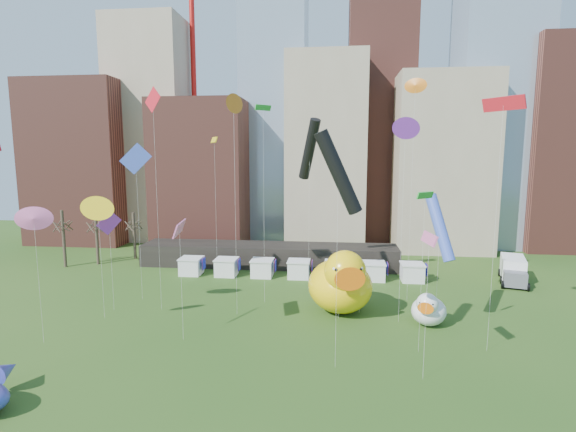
# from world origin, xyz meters

# --- Properties ---
(skyline) EXTENTS (101.00, 23.00, 68.00)m
(skyline) POSITION_xyz_m (2.25, 61.06, 21.44)
(skyline) COLOR brown
(skyline) RESTS_ON ground
(pavilion) EXTENTS (38.00, 6.00, 3.20)m
(pavilion) POSITION_xyz_m (-4.00, 42.00, 1.60)
(pavilion) COLOR black
(pavilion) RESTS_ON ground
(vendor_tents) EXTENTS (33.24, 2.80, 2.40)m
(vendor_tents) POSITION_xyz_m (1.02, 36.00, 1.11)
(vendor_tents) COLOR white
(vendor_tents) RESTS_ON ground
(bare_trees) EXTENTS (8.44, 6.44, 8.50)m
(bare_trees) POSITION_xyz_m (-30.17, 40.54, 4.01)
(bare_trees) COLOR #382B21
(bare_trees) RESTS_ON ground
(big_duck) EXTENTS (8.03, 9.82, 7.11)m
(big_duck) POSITION_xyz_m (6.49, 23.36, 3.27)
(big_duck) COLOR yellow
(big_duck) RESTS_ON ground
(small_duck) EXTENTS (4.44, 5.00, 3.50)m
(small_duck) POSITION_xyz_m (14.93, 20.82, 1.61)
(small_duck) COLOR white
(small_duck) RESTS_ON ground
(seahorse_green) EXTENTS (1.43, 1.72, 5.91)m
(seahorse_green) POSITION_xyz_m (6.24, 21.72, 4.31)
(seahorse_green) COLOR silver
(seahorse_green) RESTS_ON ground
(seahorse_purple) EXTENTS (1.39, 1.59, 5.11)m
(seahorse_purple) POSITION_xyz_m (8.46, 23.55, 3.71)
(seahorse_purple) COLOR silver
(seahorse_purple) RESTS_ON ground
(box_truck) EXTENTS (4.73, 7.94, 3.18)m
(box_truck) POSITION_xyz_m (29.04, 37.02, 1.63)
(box_truck) COLOR white
(box_truck) RESTS_ON ground
(kite_0) EXTENTS (2.25, 1.39, 23.33)m
(kite_0) POSITION_xyz_m (-12.67, 22.20, 21.44)
(kite_0) COLOR silver
(kite_0) RESTS_ON ground
(kite_1) EXTENTS (1.16, 3.91, 10.76)m
(kite_1) POSITION_xyz_m (-7.72, 15.12, 10.14)
(kite_1) COLOR silver
(kite_1) RESTS_ON ground
(kite_2) EXTENTS (3.86, 1.83, 18.39)m
(kite_2) POSITION_xyz_m (5.93, 11.32, 15.22)
(kite_2) COLOR silver
(kite_2) RESTS_ON ground
(kite_3) EXTENTS (1.62, 1.56, 21.79)m
(kite_3) POSITION_xyz_m (-2.01, 25.70, 21.08)
(kite_3) COLOR silver
(kite_3) RESTS_ON ground
(kite_4) EXTENTS (2.43, 0.39, 12.52)m
(kite_4) POSITION_xyz_m (-17.50, 19.23, 11.30)
(kite_4) COLOR silver
(kite_4) RESTS_ON ground
(kite_5) EXTENTS (3.33, 1.07, 17.83)m
(kite_5) POSITION_xyz_m (-16.28, 25.38, 15.91)
(kite_5) COLOR silver
(kite_5) RESTS_ON ground
(kite_6) EXTENTS (1.57, 0.77, 24.70)m
(kite_6) POSITION_xyz_m (14.15, 28.33, 23.76)
(kite_6) COLOR silver
(kite_6) RESTS_ON ground
(kite_7) EXTENTS (1.89, 1.82, 10.78)m
(kite_7) POSITION_xyz_m (-17.70, 21.52, 9.37)
(kite_7) COLOR silver
(kite_7) RESTS_ON ground
(kite_8) EXTENTS (2.56, 3.07, 21.02)m
(kite_8) POSITION_xyz_m (18.76, 15.64, 20.37)
(kite_8) COLOR silver
(kite_8) RESTS_ON ground
(kite_9) EXTENTS (0.73, 2.57, 11.01)m
(kite_9) POSITION_xyz_m (12.42, 10.29, 10.55)
(kite_9) COLOR silver
(kite_9) RESTS_ON ground
(kite_10) EXTENTS (3.20, 4.35, 20.82)m
(kite_10) POSITION_xyz_m (2.61, 31.39, 17.16)
(kite_10) COLOR silver
(kite_10) RESTS_ON ground
(kite_11) EXTENTS (1.58, 1.41, 13.58)m
(kite_11) POSITION_xyz_m (12.94, 14.90, 13.11)
(kite_11) COLOR silver
(kite_11) RESTS_ON ground
(kite_12) EXTENTS (1.49, 2.26, 18.78)m
(kite_12) POSITION_xyz_m (-9.75, 33.97, 18.21)
(kite_12) COLOR silver
(kite_12) RESTS_ON ground
(kite_13) EXTENTS (2.93, 3.70, 12.92)m
(kite_13) POSITION_xyz_m (15.55, 20.51, 9.76)
(kite_13) COLOR silver
(kite_13) RESTS_ON ground
(kite_14) EXTENTS (0.91, 1.89, 22.44)m
(kite_14) POSITION_xyz_m (-4.27, 21.73, 21.41)
(kite_14) COLOR silver
(kite_14) RESTS_ON ground
(kite_15) EXTENTS (1.96, 1.15, 20.01)m
(kite_15) POSITION_xyz_m (12.19, 21.34, 18.94)
(kite_15) COLOR silver
(kite_15) RESTS_ON ground
(kite_17) EXTENTS (2.00, 0.95, 12.15)m
(kite_17) POSITION_xyz_m (-19.81, 13.11, 11.11)
(kite_17) COLOR silver
(kite_17) RESTS_ON ground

